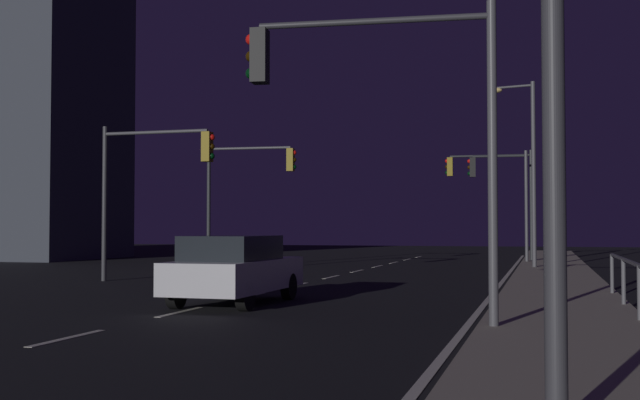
# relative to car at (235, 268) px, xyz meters

# --- Properties ---
(ground_plane) EXTENTS (112.00, 112.00, 0.00)m
(ground_plane) POSITION_rel_car_xyz_m (-0.44, 2.60, -0.82)
(ground_plane) COLOR black
(ground_plane) RESTS_ON ground
(sidewalk_right) EXTENTS (2.83, 77.00, 0.14)m
(sidewalk_right) POSITION_rel_car_xyz_m (7.16, 2.60, -0.75)
(sidewalk_right) COLOR #9E937F
(sidewalk_right) RESTS_ON ground
(lane_markings_center) EXTENTS (0.14, 50.00, 0.01)m
(lane_markings_center) POSITION_rel_car_xyz_m (-0.44, 6.10, -0.82)
(lane_markings_center) COLOR silver
(lane_markings_center) RESTS_ON ground
(lane_edge_line) EXTENTS (0.14, 53.00, 0.01)m
(lane_edge_line) POSITION_rel_car_xyz_m (5.50, 7.60, -0.82)
(lane_edge_line) COLOR silver
(lane_edge_line) RESTS_ON ground
(car) EXTENTS (1.88, 4.42, 1.57)m
(car) POSITION_rel_car_xyz_m (0.00, 0.00, 0.00)
(car) COLOR silver
(car) RESTS_ON ground
(traffic_light_far_right) EXTENTS (4.29, 0.65, 5.39)m
(traffic_light_far_right) POSITION_rel_car_xyz_m (4.19, -3.75, 3.14)
(traffic_light_far_right) COLOR #4C4C51
(traffic_light_far_right) RESTS_ON sidewalk_right
(traffic_light_overhead_east) EXTENTS (4.01, 0.34, 5.10)m
(traffic_light_overhead_east) POSITION_rel_car_xyz_m (-5.38, 6.14, 2.78)
(traffic_light_overhead_east) COLOR #38383D
(traffic_light_overhead_east) RESTS_ON ground
(traffic_light_far_left) EXTENTS (4.34, 0.45, 5.50)m
(traffic_light_far_left) POSITION_rel_car_xyz_m (4.36, 23.75, 3.21)
(traffic_light_far_left) COLOR #2D3033
(traffic_light_far_left) RESTS_ON sidewalk_right
(traffic_light_near_left) EXTENTS (3.92, 0.52, 5.36)m
(traffic_light_near_left) POSITION_rel_car_xyz_m (-5.27, 14.22, 2.96)
(traffic_light_near_left) COLOR #2D3033
(traffic_light_near_left) RESTS_ON ground
(traffic_light_mid_left) EXTENTS (2.85, 0.47, 5.32)m
(traffic_light_mid_left) POSITION_rel_car_xyz_m (4.82, 22.08, 3.01)
(traffic_light_mid_left) COLOR #4C4C51
(traffic_light_mid_left) RESTS_ON sidewalk_right
(street_lamp_corner) EXTENTS (1.91, 0.58, 7.67)m
(street_lamp_corner) POSITION_rel_car_xyz_m (6.14, 16.82, 3.89)
(street_lamp_corner) COLOR #4C4C51
(street_lamp_corner) RESTS_ON sidewalk_right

